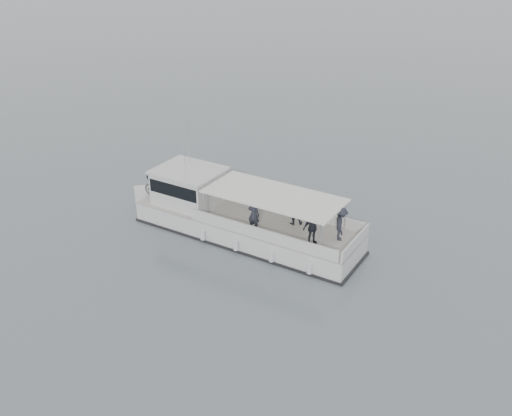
% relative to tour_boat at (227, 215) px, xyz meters
% --- Properties ---
extents(ground, '(1400.00, 1400.00, 0.00)m').
position_rel_tour_boat_xyz_m(ground, '(5.32, 3.39, -0.84)').
color(ground, slate).
rests_on(ground, ground).
extents(tour_boat, '(12.33, 3.79, 5.14)m').
position_rel_tour_boat_xyz_m(tour_boat, '(0.00, 0.00, 0.00)').
color(tour_boat, silver).
rests_on(tour_boat, ground).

